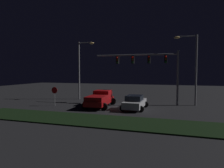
{
  "coord_description": "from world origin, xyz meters",
  "views": [
    {
      "loc": [
        6.33,
        -22.85,
        4.05
      ],
      "look_at": [
        -0.84,
        0.05,
        2.56
      ],
      "focal_mm": 32.77,
      "sensor_mm": 36.0,
      "label": 1
    }
  ],
  "objects_px": {
    "pickup_truck": "(100,98)",
    "car_sedan": "(135,102)",
    "traffic_signal_gantry": "(149,63)",
    "stop_sign": "(55,93)",
    "street_lamp_left": "(82,63)",
    "street_lamp_right": "(192,61)"
  },
  "relations": [
    {
      "from": "car_sedan",
      "to": "stop_sign",
      "type": "bearing_deg",
      "value": 95.77
    },
    {
      "from": "car_sedan",
      "to": "street_lamp_right",
      "type": "height_order",
      "value": "street_lamp_right"
    },
    {
      "from": "car_sedan",
      "to": "street_lamp_left",
      "type": "xyz_separation_m",
      "value": [
        -8.83,
        5.53,
        4.45
      ]
    },
    {
      "from": "traffic_signal_gantry",
      "to": "street_lamp_left",
      "type": "distance_m",
      "value": 9.96
    },
    {
      "from": "pickup_truck",
      "to": "street_lamp_left",
      "type": "distance_m",
      "value": 8.24
    },
    {
      "from": "pickup_truck",
      "to": "traffic_signal_gantry",
      "type": "distance_m",
      "value": 7.4
    },
    {
      "from": "pickup_truck",
      "to": "traffic_signal_gantry",
      "type": "xyz_separation_m",
      "value": [
        5.04,
        3.62,
        4.03
      ]
    },
    {
      "from": "car_sedan",
      "to": "pickup_truck",
      "type": "bearing_deg",
      "value": 86.83
    },
    {
      "from": "street_lamp_left",
      "to": "pickup_truck",
      "type": "bearing_deg",
      "value": -47.52
    },
    {
      "from": "stop_sign",
      "to": "traffic_signal_gantry",
      "type": "bearing_deg",
      "value": 24.3
    },
    {
      "from": "stop_sign",
      "to": "car_sedan",
      "type": "bearing_deg",
      "value": 4.6
    },
    {
      "from": "stop_sign",
      "to": "street_lamp_left",
      "type": "bearing_deg",
      "value": 85.12
    },
    {
      "from": "traffic_signal_gantry",
      "to": "street_lamp_left",
      "type": "height_order",
      "value": "street_lamp_left"
    },
    {
      "from": "traffic_signal_gantry",
      "to": "pickup_truck",
      "type": "bearing_deg",
      "value": -144.32
    },
    {
      "from": "pickup_truck",
      "to": "car_sedan",
      "type": "relative_size",
      "value": 1.24
    },
    {
      "from": "traffic_signal_gantry",
      "to": "stop_sign",
      "type": "xyz_separation_m",
      "value": [
        -10.36,
        -4.68,
        -3.47
      ]
    },
    {
      "from": "pickup_truck",
      "to": "street_lamp_right",
      "type": "xyz_separation_m",
      "value": [
        9.94,
        4.16,
        4.24
      ]
    },
    {
      "from": "traffic_signal_gantry",
      "to": "stop_sign",
      "type": "distance_m",
      "value": 11.89
    },
    {
      "from": "pickup_truck",
      "to": "street_lamp_right",
      "type": "height_order",
      "value": "street_lamp_right"
    },
    {
      "from": "car_sedan",
      "to": "traffic_signal_gantry",
      "type": "distance_m",
      "value": 5.9
    },
    {
      "from": "car_sedan",
      "to": "street_lamp_right",
      "type": "xyz_separation_m",
      "value": [
        5.9,
        4.46,
        4.5
      ]
    },
    {
      "from": "traffic_signal_gantry",
      "to": "stop_sign",
      "type": "relative_size",
      "value": 4.63
    }
  ]
}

